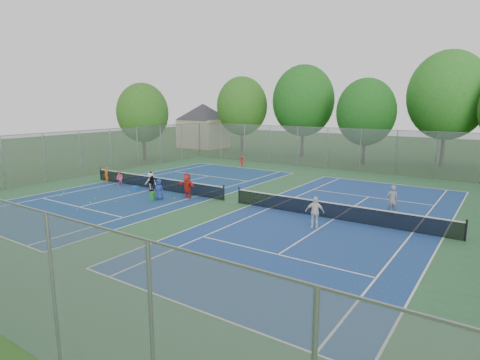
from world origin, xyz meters
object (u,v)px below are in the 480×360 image
net_left (155,183)px  ball_hopper (152,196)px  net_right (334,211)px  instructor (392,200)px  ball_crate (135,188)px

net_left → ball_hopper: 3.60m
net_right → instructor: bearing=51.4°
net_right → ball_hopper: size_ratio=21.93×
net_left → instructor: (16.34, 2.93, 0.39)m
net_right → ball_crate: net_right is taller
net_left → instructor: size_ratio=7.59×
net_left → ball_crate: bearing=-128.2°
ball_crate → net_left: bearing=51.8°
net_right → instructor: (2.34, 2.93, 0.39)m
ball_crate → ball_hopper: (3.36, -1.49, 0.14)m
net_right → net_left: bearing=180.0°
net_left → net_right: (14.00, 0.00, 0.00)m
net_left → instructor: instructor is taller
net_left → ball_hopper: net_left is taller
net_left → instructor: bearing=10.2°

